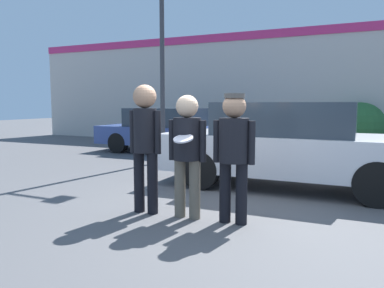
# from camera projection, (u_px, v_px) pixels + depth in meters

# --- Properties ---
(ground_plane) EXTENTS (56.00, 56.00, 0.00)m
(ground_plane) POSITION_uv_depth(u_px,v_px,m) (219.00, 214.00, 5.23)
(ground_plane) COLOR #4C4C4F
(storefront_building) EXTENTS (24.00, 0.22, 4.19)m
(storefront_building) POSITION_uv_depth(u_px,v_px,m) (309.00, 87.00, 13.21)
(storefront_building) COLOR beige
(storefront_building) RESTS_ON ground
(person_left) EXTENTS (0.49, 0.32, 1.80)m
(person_left) POSITION_uv_depth(u_px,v_px,m) (145.00, 137.00, 5.20)
(person_left) COLOR black
(person_left) RESTS_ON ground
(person_middle_with_frisbee) EXTENTS (0.54, 0.57, 1.65)m
(person_middle_with_frisbee) POSITION_uv_depth(u_px,v_px,m) (187.00, 145.00, 4.97)
(person_middle_with_frisbee) COLOR #665B4C
(person_middle_with_frisbee) RESTS_ON ground
(person_right) EXTENTS (0.55, 0.38, 1.67)m
(person_right) POSITION_uv_depth(u_px,v_px,m) (234.00, 146.00, 4.74)
(person_right) COLOR black
(person_right) RESTS_ON ground
(parked_car_near) EXTENTS (4.60, 1.80, 1.56)m
(parked_car_near) POSITION_uv_depth(u_px,v_px,m) (288.00, 145.00, 6.82)
(parked_car_near) COLOR silver
(parked_car_near) RESTS_ON ground
(parked_car_far) EXTENTS (4.49, 1.78, 1.39)m
(parked_car_far) POSITION_uv_depth(u_px,v_px,m) (168.00, 130.00, 11.74)
(parked_car_far) COLOR #334784
(parked_car_far) RESTS_ON ground
(street_lamp) EXTENTS (1.34, 0.35, 5.53)m
(street_lamp) POSITION_uv_depth(u_px,v_px,m) (170.00, 28.00, 9.41)
(street_lamp) COLOR #38383D
(street_lamp) RESTS_ON ground
(shrub) EXTENTS (1.58, 1.58, 1.58)m
(shrub) POSITION_uv_depth(u_px,v_px,m) (360.00, 127.00, 11.76)
(shrub) COLOR #285B2D
(shrub) RESTS_ON ground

